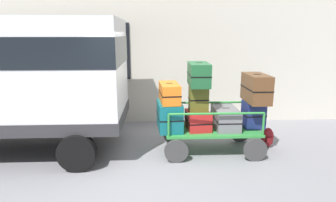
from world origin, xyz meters
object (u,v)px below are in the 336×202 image
at_px(suitcase_midleft_top, 199,74).
at_px(suitcase_midright_middle, 256,88).
at_px(suitcase_center_bottom, 225,118).
at_px(van, 17,72).
at_px(suitcase_left_middle, 169,93).
at_px(backpack, 268,137).
at_px(suitcase_midleft_bottom, 198,120).
at_px(luggage_cart, 211,133).
at_px(suitcase_midleft_middle, 198,99).
at_px(suitcase_left_bottom, 169,116).
at_px(suitcase_midright_bottom, 253,114).

height_order(suitcase_midleft_top, suitcase_midright_middle, suitcase_midleft_top).
bearing_deg(suitcase_center_bottom, van, 177.50).
xyz_separation_m(van, suitcase_midright_middle, (4.87, -0.26, -0.32)).
bearing_deg(suitcase_left_middle, backpack, 4.30).
xyz_separation_m(suitcase_midleft_bottom, suitcase_center_bottom, (0.59, 0.07, 0.02)).
bearing_deg(suitcase_midright_middle, luggage_cart, 177.99).
distance_m(suitcase_midleft_middle, backpack, 1.88).
relative_size(van, suitcase_left_middle, 5.11).
bearing_deg(suitcase_left_bottom, suitcase_midleft_top, 1.23).
bearing_deg(suitcase_midleft_bottom, suitcase_left_bottom, 176.38).
xyz_separation_m(suitcase_left_middle, backpack, (2.20, 0.17, -1.07)).
bearing_deg(suitcase_left_middle, suitcase_midleft_top, -0.80).
xyz_separation_m(suitcase_left_bottom, backpack, (2.20, 0.19, -0.59)).
xyz_separation_m(suitcase_midleft_middle, suitcase_center_bottom, (0.59, 0.07, -0.43)).
bearing_deg(suitcase_center_bottom, suitcase_midleft_bottom, -173.06).
height_order(suitcase_midleft_bottom, suitcase_midright_middle, suitcase_midright_middle).
relative_size(suitcase_midleft_bottom, suitcase_midleft_middle, 1.21).
distance_m(luggage_cart, suitcase_midleft_top, 1.30).
distance_m(luggage_cart, suitcase_midleft_bottom, 0.43).
bearing_deg(suitcase_midleft_top, suitcase_midleft_bottom, -90.00).
relative_size(van, suitcase_midright_bottom, 7.49).
height_order(suitcase_midleft_middle, suitcase_midright_middle, suitcase_midright_middle).
bearing_deg(suitcase_midleft_bottom, suitcase_center_bottom, 6.94).
distance_m(van, luggage_cart, 4.19).
distance_m(suitcase_center_bottom, suitcase_midright_middle, 0.88).
xyz_separation_m(van, luggage_cart, (3.98, -0.23, -1.29)).
relative_size(suitcase_midleft_bottom, backpack, 1.46).
bearing_deg(suitcase_left_bottom, suitcase_left_middle, 90.00).
bearing_deg(suitcase_midright_middle, suitcase_midleft_top, 177.72).
xyz_separation_m(luggage_cart, suitcase_midleft_top, (-0.30, 0.02, 1.26)).
relative_size(van, backpack, 9.77).
xyz_separation_m(suitcase_midleft_top, backpack, (1.60, 0.17, -1.45)).
bearing_deg(suitcase_midleft_top, suitcase_left_middle, 179.20).
bearing_deg(suitcase_left_middle, suitcase_midleft_middle, -5.63).
bearing_deg(luggage_cart, backpack, 8.25).
xyz_separation_m(suitcase_midleft_top, suitcase_center_bottom, (0.59, 0.02, -0.93)).
relative_size(luggage_cart, suitcase_midleft_top, 2.45).
xyz_separation_m(luggage_cart, suitcase_midleft_middle, (-0.30, -0.03, 0.76)).
relative_size(van, suitcase_left_bottom, 5.09).
bearing_deg(suitcase_midleft_middle, suitcase_midright_middle, 0.14).
relative_size(van, suitcase_midleft_top, 5.19).
height_order(luggage_cart, suitcase_midleft_top, suitcase_midleft_top).
bearing_deg(suitcase_midright_bottom, luggage_cart, -178.70).
height_order(van, backpack, van).
height_order(van, suitcase_center_bottom, van).
relative_size(suitcase_left_middle, suitcase_midleft_bottom, 1.31).
bearing_deg(suitcase_midright_middle, backpack, 27.79).
bearing_deg(suitcase_midleft_bottom, suitcase_midright_bottom, 2.63).
height_order(luggage_cart, suitcase_midright_bottom, suitcase_midright_bottom).
distance_m(van, suitcase_left_bottom, 3.23).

